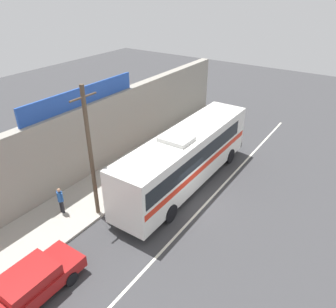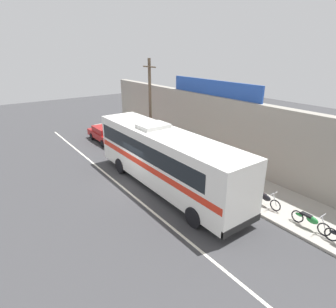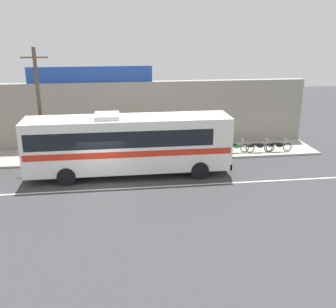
{
  "view_description": "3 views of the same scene",
  "coord_description": "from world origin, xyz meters",
  "px_view_note": "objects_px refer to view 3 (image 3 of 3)",
  "views": [
    {
      "loc": [
        -13.35,
        -7.4,
        11.55
      ],
      "look_at": [
        1.16,
        2.39,
        2.01
      ],
      "focal_mm": 34.32,
      "sensor_mm": 36.0,
      "label": 1
    },
    {
      "loc": [
        13.93,
        -7.47,
        7.99
      ],
      "look_at": [
        1.18,
        1.83,
        1.98
      ],
      "focal_mm": 29.47,
      "sensor_mm": 36.0,
      "label": 2
    },
    {
      "loc": [
        0.92,
        -20.92,
        8.49
      ],
      "look_at": [
        3.95,
        1.62,
        1.11
      ],
      "focal_mm": 41.79,
      "sensor_mm": 36.0,
      "label": 3
    }
  ],
  "objects_px": {
    "motorcycle_orange": "(235,147)",
    "pedestrian_near_shop": "(31,143)",
    "intercity_bus": "(127,142)",
    "motorcycle_purple": "(200,148)",
    "motorcycle_black": "(259,146)",
    "motorcycle_red": "(278,146)",
    "utility_pole": "(39,106)"
  },
  "relations": [
    {
      "from": "intercity_bus",
      "to": "motorcycle_black",
      "type": "relative_size",
      "value": 6.14
    },
    {
      "from": "motorcycle_orange",
      "to": "pedestrian_near_shop",
      "type": "relative_size",
      "value": 1.19
    },
    {
      "from": "intercity_bus",
      "to": "utility_pole",
      "type": "distance_m",
      "value": 6.1
    },
    {
      "from": "motorcycle_orange",
      "to": "pedestrian_near_shop",
      "type": "distance_m",
      "value": 13.99
    },
    {
      "from": "utility_pole",
      "to": "motorcycle_red",
      "type": "xyz_separation_m",
      "value": [
        15.91,
        0.34,
        -3.34
      ]
    },
    {
      "from": "intercity_bus",
      "to": "motorcycle_red",
      "type": "height_order",
      "value": "intercity_bus"
    },
    {
      "from": "motorcycle_purple",
      "to": "pedestrian_near_shop",
      "type": "relative_size",
      "value": 1.22
    },
    {
      "from": "motorcycle_black",
      "to": "motorcycle_red",
      "type": "xyz_separation_m",
      "value": [
        1.41,
        -0.04,
        0.0
      ]
    },
    {
      "from": "intercity_bus",
      "to": "motorcycle_black",
      "type": "xyz_separation_m",
      "value": [
        9.23,
        2.85,
        -1.5
      ]
    },
    {
      "from": "motorcycle_purple",
      "to": "motorcycle_red",
      "type": "bearing_deg",
      "value": -1.8
    },
    {
      "from": "intercity_bus",
      "to": "utility_pole",
      "type": "height_order",
      "value": "utility_pole"
    },
    {
      "from": "utility_pole",
      "to": "motorcycle_orange",
      "type": "bearing_deg",
      "value": 2.19
    },
    {
      "from": "motorcycle_purple",
      "to": "intercity_bus",
      "type": "bearing_deg",
      "value": -149.48
    },
    {
      "from": "motorcycle_orange",
      "to": "motorcycle_purple",
      "type": "bearing_deg",
      "value": 179.36
    },
    {
      "from": "motorcycle_purple",
      "to": "motorcycle_black",
      "type": "bearing_deg",
      "value": -1.84
    },
    {
      "from": "intercity_bus",
      "to": "motorcycle_orange",
      "type": "relative_size",
      "value": 6.35
    },
    {
      "from": "motorcycle_orange",
      "to": "motorcycle_black",
      "type": "distance_m",
      "value": 1.67
    },
    {
      "from": "intercity_bus",
      "to": "motorcycle_red",
      "type": "bearing_deg",
      "value": 14.77
    },
    {
      "from": "intercity_bus",
      "to": "pedestrian_near_shop",
      "type": "xyz_separation_m",
      "value": [
        -6.37,
        4.08,
        -1.01
      ]
    },
    {
      "from": "motorcycle_black",
      "to": "pedestrian_near_shop",
      "type": "xyz_separation_m",
      "value": [
        -15.6,
        1.24,
        0.49
      ]
    },
    {
      "from": "motorcycle_red",
      "to": "pedestrian_near_shop",
      "type": "bearing_deg",
      "value": 175.7
    },
    {
      "from": "utility_pole",
      "to": "motorcycle_black",
      "type": "height_order",
      "value": "utility_pole"
    },
    {
      "from": "utility_pole",
      "to": "pedestrian_near_shop",
      "type": "height_order",
      "value": "utility_pole"
    },
    {
      "from": "utility_pole",
      "to": "motorcycle_black",
      "type": "relative_size",
      "value": 3.73
    },
    {
      "from": "intercity_bus",
      "to": "motorcycle_purple",
      "type": "bearing_deg",
      "value": 30.52
    },
    {
      "from": "motorcycle_orange",
      "to": "motorcycle_purple",
      "type": "xyz_separation_m",
      "value": [
        -2.51,
        0.03,
        0.0
      ]
    },
    {
      "from": "pedestrian_near_shop",
      "to": "motorcycle_red",
      "type": "bearing_deg",
      "value": -4.3
    },
    {
      "from": "intercity_bus",
      "to": "motorcycle_orange",
      "type": "distance_m",
      "value": 8.26
    },
    {
      "from": "utility_pole",
      "to": "motorcycle_red",
      "type": "height_order",
      "value": "utility_pole"
    },
    {
      "from": "utility_pole",
      "to": "motorcycle_orange",
      "type": "xyz_separation_m",
      "value": [
        12.84,
        0.49,
        -3.34
      ]
    },
    {
      "from": "intercity_bus",
      "to": "motorcycle_black",
      "type": "distance_m",
      "value": 9.78
    },
    {
      "from": "utility_pole",
      "to": "motorcycle_purple",
      "type": "height_order",
      "value": "utility_pole"
    }
  ]
}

